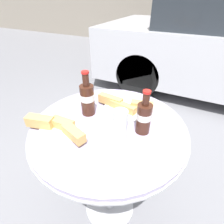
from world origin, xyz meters
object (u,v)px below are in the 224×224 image
Objects in this scene: drinking_glass at (120,126)px; lunch_plate_far at (59,127)px; cola_bottle_left at (144,117)px; cola_bottle_right at (87,98)px; bistro_table at (109,145)px; lunch_plate_near at (124,107)px.

drinking_glass is 0.43× the size of lunch_plate_far.
cola_bottle_left is at bearing 26.12° from lunch_plate_far.
cola_bottle_right reaches higher than drinking_glass.
cola_bottle_right is at bearing 164.18° from bistro_table.
cola_bottle_right is at bearing 177.07° from cola_bottle_left.
cola_bottle_left reaches higher than lunch_plate_far.
cola_bottle_left reaches higher than lunch_plate_near.
cola_bottle_right is 0.75× the size of lunch_plate_near.
cola_bottle_right is at bearing 156.51° from drinking_glass.
lunch_plate_far is at bearing -125.09° from lunch_plate_near.
bistro_table is at bearing 38.54° from lunch_plate_far.
drinking_glass is at bearing -34.39° from bistro_table.
cola_bottle_left is 0.66× the size of lunch_plate_far.
cola_bottle_right is at bearing 77.21° from lunch_plate_far.
lunch_plate_far is at bearing -153.88° from cola_bottle_left.
lunch_plate_far is at bearing -161.98° from drinking_glass.
lunch_plate_near is 0.98× the size of lunch_plate_far.
bistro_table is 3.31× the size of cola_bottle_right.
cola_bottle_left reaches higher than drinking_glass.
cola_bottle_left is 0.67× the size of lunch_plate_near.
lunch_plate_far is (-0.18, -0.14, 0.17)m from bistro_table.
cola_bottle_right is (-0.30, 0.02, 0.01)m from cola_bottle_left.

